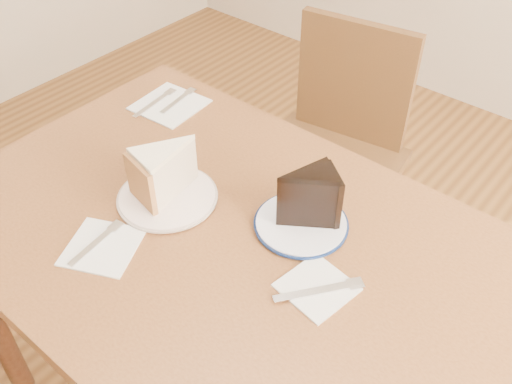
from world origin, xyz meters
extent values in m
cube|color=#4C2A14|center=(0.00, 0.00, 0.73)|extent=(1.20, 0.80, 0.04)
cylinder|color=black|center=(-0.54, 0.34, 0.35)|extent=(0.06, 0.06, 0.71)
cylinder|color=black|center=(0.54, 0.34, 0.35)|extent=(0.06, 0.06, 0.71)
cube|color=#372110|center=(-0.14, 0.59, 0.46)|extent=(0.50, 0.50, 0.04)
cylinder|color=#372110|center=(0.01, 0.80, 0.22)|extent=(0.04, 0.04, 0.44)
cylinder|color=#372110|center=(-0.35, 0.75, 0.22)|extent=(0.04, 0.04, 0.44)
cylinder|color=#372110|center=(0.07, 0.44, 0.22)|extent=(0.04, 0.04, 0.44)
cylinder|color=#372110|center=(-0.29, 0.38, 0.22)|extent=(0.04, 0.04, 0.44)
cube|color=#372110|center=(-0.17, 0.79, 0.68)|extent=(0.37, 0.09, 0.39)
cylinder|color=white|center=(-0.16, 0.00, 0.76)|extent=(0.21, 0.21, 0.01)
cylinder|color=white|center=(0.12, 0.12, 0.76)|extent=(0.19, 0.19, 0.01)
cube|color=white|center=(-0.15, -0.18, 0.75)|extent=(0.18, 0.18, 0.00)
cube|color=white|center=(0.24, 0.01, 0.75)|extent=(0.14, 0.14, 0.00)
cube|color=white|center=(-0.42, 0.26, 0.75)|extent=(0.18, 0.18, 0.00)
cube|color=white|center=(-0.17, -0.19, 0.76)|extent=(0.03, 0.14, 0.00)
cube|color=silver|center=(0.24, 0.00, 0.76)|extent=(0.11, 0.15, 0.00)
cube|color=silver|center=(-0.42, 0.28, 0.76)|extent=(0.03, 0.14, 0.00)
cube|color=silver|center=(-0.46, 0.23, 0.76)|extent=(0.03, 0.16, 0.00)
camera|label=1|loc=(0.58, -0.58, 1.59)|focal=40.00mm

